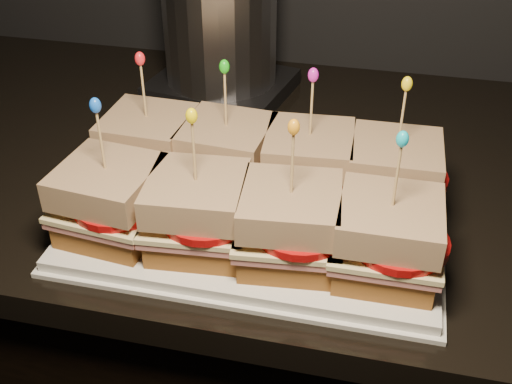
# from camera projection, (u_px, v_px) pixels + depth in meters

# --- Properties ---
(platter) EXTENTS (0.43, 0.26, 0.02)m
(platter) POSITION_uv_depth(u_px,v_px,m) (256.00, 224.00, 0.76)
(platter) COLOR silver
(platter) RESTS_ON granite_slab
(platter_rim) EXTENTS (0.44, 0.28, 0.01)m
(platter_rim) POSITION_uv_depth(u_px,v_px,m) (256.00, 228.00, 0.77)
(platter_rim) COLOR silver
(platter_rim) RESTS_ON granite_slab
(sandwich_0_bread_bot) EXTENTS (0.10, 0.10, 0.03)m
(sandwich_0_bread_bot) POSITION_uv_depth(u_px,v_px,m) (152.00, 166.00, 0.83)
(sandwich_0_bread_bot) COLOR #57290D
(sandwich_0_bread_bot) RESTS_ON platter
(sandwich_0_ham) EXTENTS (0.11, 0.11, 0.01)m
(sandwich_0_ham) POSITION_uv_depth(u_px,v_px,m) (150.00, 154.00, 0.82)
(sandwich_0_ham) COLOR #C0645C
(sandwich_0_ham) RESTS_ON sandwich_0_bread_bot
(sandwich_0_cheese) EXTENTS (0.12, 0.11, 0.01)m
(sandwich_0_cheese) POSITION_uv_depth(u_px,v_px,m) (150.00, 149.00, 0.81)
(sandwich_0_cheese) COLOR beige
(sandwich_0_cheese) RESTS_ON sandwich_0_ham
(sandwich_0_tomato) EXTENTS (0.10, 0.10, 0.01)m
(sandwich_0_tomato) POSITION_uv_depth(u_px,v_px,m) (157.00, 147.00, 0.80)
(sandwich_0_tomato) COLOR #AB0C0C
(sandwich_0_tomato) RESTS_ON sandwich_0_cheese
(sandwich_0_bread_top) EXTENTS (0.11, 0.11, 0.03)m
(sandwich_0_bread_top) POSITION_uv_depth(u_px,v_px,m) (148.00, 129.00, 0.80)
(sandwich_0_bread_top) COLOR #603016
(sandwich_0_bread_top) RESTS_ON sandwich_0_tomato
(sandwich_0_pick) EXTENTS (0.00, 0.00, 0.09)m
(sandwich_0_pick) POSITION_uv_depth(u_px,v_px,m) (144.00, 94.00, 0.77)
(sandwich_0_pick) COLOR tan
(sandwich_0_pick) RESTS_ON sandwich_0_bread_top
(sandwich_0_frill) EXTENTS (0.01, 0.01, 0.02)m
(sandwich_0_frill) POSITION_uv_depth(u_px,v_px,m) (140.00, 59.00, 0.74)
(sandwich_0_frill) COLOR red
(sandwich_0_frill) RESTS_ON sandwich_0_pick
(sandwich_1_bread_bot) EXTENTS (0.11, 0.11, 0.03)m
(sandwich_1_bread_bot) POSITION_uv_depth(u_px,v_px,m) (228.00, 175.00, 0.81)
(sandwich_1_bread_bot) COLOR #57290D
(sandwich_1_bread_bot) RESTS_ON platter
(sandwich_1_ham) EXTENTS (0.12, 0.11, 0.01)m
(sandwich_1_ham) POSITION_uv_depth(u_px,v_px,m) (227.00, 163.00, 0.80)
(sandwich_1_ham) COLOR #C0645C
(sandwich_1_ham) RESTS_ON sandwich_1_bread_bot
(sandwich_1_cheese) EXTENTS (0.12, 0.12, 0.01)m
(sandwich_1_cheese) POSITION_uv_depth(u_px,v_px,m) (227.00, 158.00, 0.79)
(sandwich_1_cheese) COLOR beige
(sandwich_1_cheese) RESTS_ON sandwich_1_ham
(sandwich_1_tomato) EXTENTS (0.10, 0.10, 0.01)m
(sandwich_1_tomato) POSITION_uv_depth(u_px,v_px,m) (235.00, 157.00, 0.78)
(sandwich_1_tomato) COLOR #AB0C0C
(sandwich_1_tomato) RESTS_ON sandwich_1_cheese
(sandwich_1_bread_top) EXTENTS (0.11, 0.11, 0.03)m
(sandwich_1_bread_top) POSITION_uv_depth(u_px,v_px,m) (226.00, 138.00, 0.78)
(sandwich_1_bread_top) COLOR #603016
(sandwich_1_bread_top) RESTS_ON sandwich_1_tomato
(sandwich_1_pick) EXTENTS (0.00, 0.00, 0.09)m
(sandwich_1_pick) POSITION_uv_depth(u_px,v_px,m) (225.00, 102.00, 0.75)
(sandwich_1_pick) COLOR tan
(sandwich_1_pick) RESTS_ON sandwich_1_bread_top
(sandwich_1_frill) EXTENTS (0.01, 0.01, 0.02)m
(sandwich_1_frill) POSITION_uv_depth(u_px,v_px,m) (224.00, 67.00, 0.73)
(sandwich_1_frill) COLOR #1CAD16
(sandwich_1_frill) RESTS_ON sandwich_1_pick
(sandwich_2_bread_bot) EXTENTS (0.11, 0.11, 0.03)m
(sandwich_2_bread_bot) POSITION_uv_depth(u_px,v_px,m) (307.00, 185.00, 0.79)
(sandwich_2_bread_bot) COLOR #57290D
(sandwich_2_bread_bot) RESTS_ON platter
(sandwich_2_ham) EXTENTS (0.12, 0.11, 0.01)m
(sandwich_2_ham) POSITION_uv_depth(u_px,v_px,m) (308.00, 173.00, 0.78)
(sandwich_2_ham) COLOR #C0645C
(sandwich_2_ham) RESTS_ON sandwich_2_bread_bot
(sandwich_2_cheese) EXTENTS (0.12, 0.12, 0.01)m
(sandwich_2_cheese) POSITION_uv_depth(u_px,v_px,m) (308.00, 168.00, 0.78)
(sandwich_2_cheese) COLOR beige
(sandwich_2_cheese) RESTS_ON sandwich_2_ham
(sandwich_2_tomato) EXTENTS (0.10, 0.10, 0.01)m
(sandwich_2_tomato) POSITION_uv_depth(u_px,v_px,m) (318.00, 167.00, 0.76)
(sandwich_2_tomato) COLOR #AB0C0C
(sandwich_2_tomato) RESTS_ON sandwich_2_cheese
(sandwich_2_bread_top) EXTENTS (0.11, 0.11, 0.03)m
(sandwich_2_bread_top) POSITION_uv_depth(u_px,v_px,m) (309.00, 147.00, 0.76)
(sandwich_2_bread_top) COLOR #603016
(sandwich_2_bread_top) RESTS_ON sandwich_2_tomato
(sandwich_2_pick) EXTENTS (0.00, 0.00, 0.09)m
(sandwich_2_pick) POSITION_uv_depth(u_px,v_px,m) (311.00, 111.00, 0.73)
(sandwich_2_pick) COLOR tan
(sandwich_2_pick) RESTS_ON sandwich_2_bread_top
(sandwich_2_frill) EXTENTS (0.01, 0.01, 0.02)m
(sandwich_2_frill) POSITION_uv_depth(u_px,v_px,m) (313.00, 75.00, 0.71)
(sandwich_2_frill) COLOR #D11DB1
(sandwich_2_frill) RESTS_ON sandwich_2_pick
(sandwich_3_bread_bot) EXTENTS (0.10, 0.10, 0.03)m
(sandwich_3_bread_bot) POSITION_uv_depth(u_px,v_px,m) (391.00, 196.00, 0.77)
(sandwich_3_bread_bot) COLOR #57290D
(sandwich_3_bread_bot) RESTS_ON platter
(sandwich_3_ham) EXTENTS (0.11, 0.11, 0.01)m
(sandwich_3_ham) POSITION_uv_depth(u_px,v_px,m) (392.00, 183.00, 0.76)
(sandwich_3_ham) COLOR #C0645C
(sandwich_3_ham) RESTS_ON sandwich_3_bread_bot
(sandwich_3_cheese) EXTENTS (0.12, 0.11, 0.01)m
(sandwich_3_cheese) POSITION_uv_depth(u_px,v_px,m) (393.00, 178.00, 0.76)
(sandwich_3_cheese) COLOR beige
(sandwich_3_cheese) RESTS_ON sandwich_3_ham
(sandwich_3_tomato) EXTENTS (0.10, 0.10, 0.01)m
(sandwich_3_tomato) POSITION_uv_depth(u_px,v_px,m) (404.00, 177.00, 0.75)
(sandwich_3_tomato) COLOR #AB0C0C
(sandwich_3_tomato) RESTS_ON sandwich_3_cheese
(sandwich_3_bread_top) EXTENTS (0.10, 0.10, 0.03)m
(sandwich_3_bread_top) POSITION_uv_depth(u_px,v_px,m) (396.00, 157.00, 0.74)
(sandwich_3_bread_top) COLOR #603016
(sandwich_3_bread_top) RESTS_ON sandwich_3_tomato
(sandwich_3_pick) EXTENTS (0.00, 0.00, 0.09)m
(sandwich_3_pick) POSITION_uv_depth(u_px,v_px,m) (402.00, 121.00, 0.71)
(sandwich_3_pick) COLOR tan
(sandwich_3_pick) RESTS_ON sandwich_3_bread_top
(sandwich_3_frill) EXTENTS (0.01, 0.01, 0.02)m
(sandwich_3_frill) POSITION_uv_depth(u_px,v_px,m) (407.00, 84.00, 0.69)
(sandwich_3_frill) COLOR yellow
(sandwich_3_frill) RESTS_ON sandwich_3_pick
(sandwich_4_bread_bot) EXTENTS (0.11, 0.11, 0.03)m
(sandwich_4_bread_bot) POSITION_uv_depth(u_px,v_px,m) (114.00, 221.00, 0.73)
(sandwich_4_bread_bot) COLOR #57290D
(sandwich_4_bread_bot) RESTS_ON platter
(sandwich_4_ham) EXTENTS (0.12, 0.12, 0.01)m
(sandwich_4_ham) POSITION_uv_depth(u_px,v_px,m) (112.00, 209.00, 0.72)
(sandwich_4_ham) COLOR #C0645C
(sandwich_4_ham) RESTS_ON sandwich_4_bread_bot
(sandwich_4_cheese) EXTENTS (0.12, 0.12, 0.01)m
(sandwich_4_cheese) POSITION_uv_depth(u_px,v_px,m) (111.00, 203.00, 0.72)
(sandwich_4_cheese) COLOR beige
(sandwich_4_cheese) RESTS_ON sandwich_4_ham
(sandwich_4_tomato) EXTENTS (0.10, 0.10, 0.01)m
(sandwich_4_tomato) POSITION_uv_depth(u_px,v_px,m) (118.00, 202.00, 0.70)
(sandwich_4_tomato) COLOR #AB0C0C
(sandwich_4_tomato) RESTS_ON sandwich_4_cheese
(sandwich_4_bread_top) EXTENTS (0.11, 0.11, 0.03)m
(sandwich_4_bread_top) POSITION_uv_depth(u_px,v_px,m) (107.00, 182.00, 0.70)
(sandwich_4_bread_top) COLOR #603016
(sandwich_4_bread_top) RESTS_ON sandwich_4_tomato
(sandwich_4_pick) EXTENTS (0.00, 0.00, 0.09)m
(sandwich_4_pick) POSITION_uv_depth(u_px,v_px,m) (101.00, 144.00, 0.67)
(sandwich_4_pick) COLOR tan
(sandwich_4_pick) RESTS_ON sandwich_4_bread_top
(sandwich_4_frill) EXTENTS (0.01, 0.01, 0.02)m
(sandwich_4_frill) POSITION_uv_depth(u_px,v_px,m) (95.00, 105.00, 0.65)
(sandwich_4_frill) COLOR blue
(sandwich_4_frill) RESTS_ON sandwich_4_pick
(sandwich_5_bread_bot) EXTENTS (0.11, 0.11, 0.03)m
(sandwich_5_bread_bot) POSITION_uv_depth(u_px,v_px,m) (199.00, 234.00, 0.71)
(sandwich_5_bread_bot) COLOR #57290D
(sandwich_5_bread_bot) RESTS_ON platter
(sandwich_5_ham) EXTENTS (0.12, 0.12, 0.01)m
(sandwich_5_ham) POSITION_uv_depth(u_px,v_px,m) (198.00, 221.00, 0.70)
(sandwich_5_ham) COLOR #C0645C
(sandwich_5_ham) RESTS_ON sandwich_5_bread_bot
(sandwich_5_cheese) EXTENTS (0.12, 0.12, 0.01)m
(sandwich_5_cheese) POSITION_uv_depth(u_px,v_px,m) (198.00, 216.00, 0.70)
(sandwich_5_cheese) COLOR beige
(sandwich_5_cheese) RESTS_ON sandwich_5_ham
(sandwich_5_tomato) EXTENTS (0.10, 0.10, 0.01)m
(sandwich_5_tomato) POSITION_uv_depth(u_px,v_px,m) (207.00, 215.00, 0.69)
(sandwich_5_tomato) COLOR #AB0C0C
(sandwich_5_tomato) RESTS_ON sandwich_5_cheese
(sandwich_5_bread_top) EXTENTS (0.11, 0.11, 0.03)m
(sandwich_5_bread_top) POSITION_uv_depth(u_px,v_px,m) (196.00, 193.00, 0.68)
(sandwich_5_bread_top) COLOR #603016
(sandwich_5_bread_top) RESTS_ON sandwich_5_tomato
(sandwich_5_pick) EXTENTS (0.00, 0.00, 0.09)m
(sandwich_5_pick) POSITION_uv_depth(u_px,v_px,m) (194.00, 155.00, 0.65)
(sandwich_5_pick) COLOR tan
(sandwich_5_pick) RESTS_ON sandwich_5_bread_top
(sandwich_5_frill) EXTENTS (0.01, 0.01, 0.02)m
(sandwich_5_frill) POSITION_uv_depth(u_px,v_px,m) (192.00, 116.00, 0.63)
(sandwich_5_frill) COLOR yellow
(sandwich_5_frill) RESTS_ON sandwich_5_pick
(sandwich_6_bread_bot) EXTENTS (0.11, 0.11, 0.03)m
(sandwich_6_bread_bot) POSITION_uv_depth(u_px,v_px,m) (289.00, 247.00, 0.69)
(sandwich_6_bread_bot) COLOR #57290D
(sandwich_6_bread_bot) RESTS_ON platter
(sandwich_6_ham) EXTENTS (0.12, 0.12, 0.01)m
(sandwich_6_ham) POSITION_uv_depth(u_px,v_px,m) (290.00, 234.00, 0.68)
(sandwich_6_ham) COLOR #C0645C
(sandwich_6_ham) RESTS_ON sandwich_6_bread_bot
(sandwich_6_cheese) EXTENTS (0.12, 0.12, 0.01)m
(sandwich_6_cheese) POSITION_uv_depth(u_px,v_px,m) (290.00, 228.00, 0.68)
(sandwich_6_cheese) COLOR beige
(sandwich_6_cheese) RESTS_ON sandwich_6_ham
(sandwich_6_tomato) EXTENTS (0.10, 0.10, 0.01)m
(sandwich_6_tomato) POSITION_uv_depth(u_px,v_px,m) (300.00, 228.00, 0.67)
(sandwich_6_tomato) COLOR #AB0C0C
(sandwich_6_tomato) RESTS_ON sandwich_6_cheese
(sandwich_6_bread_top) EXTENTS (0.11, 0.11, 0.03)m
(sandwich_6_bread_top) POSITION_uv_depth(u_px,v_px,m) (291.00, 206.00, 0.66)
(sandwich_6_bread_top) COLOR #603016
(sandwich_6_bread_top) RESTS_ON sandwich_6_tomato
(sandwich_6_pick) EXTENTS (0.00, 0.00, 0.09)m
(sandwich_6_pick) POSITION_uv_depth(u_px,v_px,m) (292.00, 167.00, 0.63)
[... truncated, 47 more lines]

